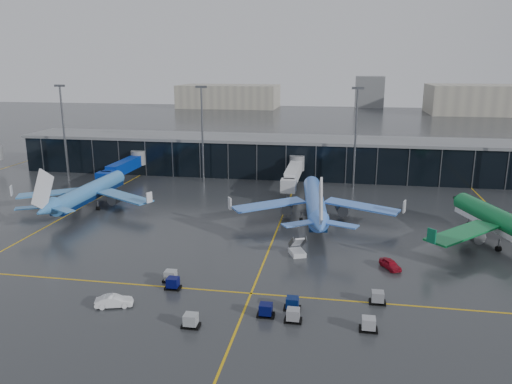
% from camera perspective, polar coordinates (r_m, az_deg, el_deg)
% --- Properties ---
extents(ground, '(600.00, 600.00, 0.00)m').
position_cam_1_polar(ground, '(86.49, -5.34, -6.67)').
color(ground, '#282B2D').
rests_on(ground, ground).
extents(terminal_pier, '(142.00, 17.00, 10.70)m').
position_cam_1_polar(terminal_pier, '(143.73, 1.02, 4.20)').
color(terminal_pier, black).
rests_on(terminal_pier, ground).
extents(jet_bridges, '(94.00, 27.50, 7.20)m').
position_cam_1_polar(jet_bridges, '(135.96, -15.01, 2.73)').
color(jet_bridges, '#595B60').
rests_on(jet_bridges, ground).
extents(flood_masts, '(203.00, 0.50, 25.50)m').
position_cam_1_polar(flood_masts, '(129.99, 2.42, 6.83)').
color(flood_masts, '#595B60').
rests_on(flood_masts, ground).
extents(distant_hangars, '(260.00, 71.00, 22.00)m').
position_cam_1_polar(distant_hangars, '(349.71, 14.68, 10.39)').
color(distant_hangars, '#B2AD99').
rests_on(distant_hangars, ground).
extents(taxi_lines, '(220.00, 120.00, 0.02)m').
position_cam_1_polar(taxi_lines, '(94.40, 2.24, -4.76)').
color(taxi_lines, gold).
rests_on(taxi_lines, ground).
extents(airliner_arkefly, '(33.51, 38.07, 11.61)m').
position_cam_1_polar(airliner_arkefly, '(115.77, -18.51, 1.10)').
color(airliner_arkefly, '#3B7EC2').
rests_on(airliner_arkefly, ground).
extents(airliner_klm_near, '(39.16, 43.50, 12.30)m').
position_cam_1_polar(airliner_klm_near, '(101.63, 6.76, 0.17)').
color(airliner_klm_near, '#457EE5').
rests_on(airliner_klm_near, ground).
extents(airliner_aer_lingus, '(46.40, 49.55, 12.44)m').
position_cam_1_polar(airliner_aer_lingus, '(96.54, 27.05, -2.09)').
color(airliner_aer_lingus, '#0D7034').
rests_on(airliner_aer_lingus, ground).
extents(baggage_carts, '(31.75, 13.57, 1.70)m').
position_cam_1_polar(baggage_carts, '(66.69, 0.88, -12.61)').
color(baggage_carts, black).
rests_on(baggage_carts, ground).
extents(mobile_airstair, '(3.25, 3.80, 3.45)m').
position_cam_1_polar(mobile_airstair, '(84.16, 4.74, -6.70)').
color(mobile_airstair, silver).
rests_on(mobile_airstair, ground).
extents(service_van_red, '(3.63, 4.70, 1.49)m').
position_cam_1_polar(service_van_red, '(81.35, 15.10, -7.97)').
color(service_van_red, maroon).
rests_on(service_van_red, ground).
extents(service_van_white, '(5.13, 3.06, 1.60)m').
position_cam_1_polar(service_van_white, '(69.71, -15.92, -11.91)').
color(service_van_white, white).
rests_on(service_van_white, ground).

